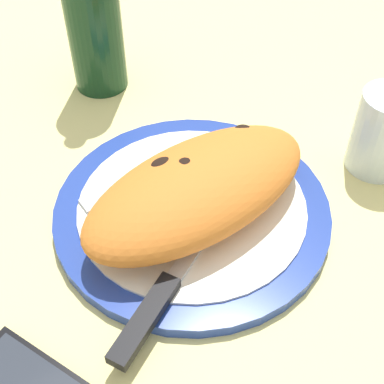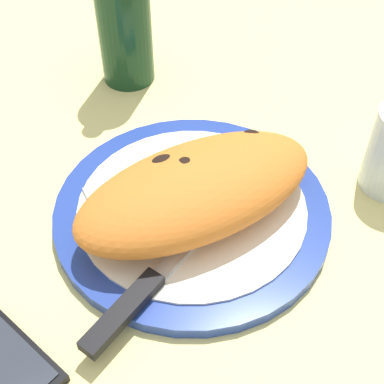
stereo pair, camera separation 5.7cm
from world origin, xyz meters
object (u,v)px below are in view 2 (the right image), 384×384
at_px(plate, 192,210).
at_px(knife, 146,288).
at_px(calzone, 197,190).
at_px(fork, 137,178).
at_px(wine_bottle, 122,1).

relative_size(plate, knife, 1.37).
distance_m(calzone, fork, 0.09).
bearing_deg(knife, plate, -139.17).
height_order(fork, knife, knife).
distance_m(fork, knife, 0.15).
bearing_deg(plate, fork, -60.17).
bearing_deg(fork, plate, 119.83).
height_order(calzone, knife, calzone).
bearing_deg(plate, calzone, 86.93).
bearing_deg(calzone, knife, 36.65).
height_order(calzone, wine_bottle, wine_bottle).
height_order(plate, knife, knife).
height_order(calzone, fork, calzone).
xyz_separation_m(fork, knife, (0.05, 0.14, 0.00)).
bearing_deg(fork, wine_bottle, -110.56).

